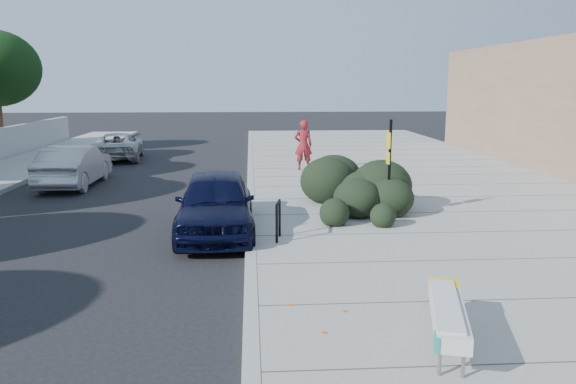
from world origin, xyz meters
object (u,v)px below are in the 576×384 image
sign_post (389,162)px  suv_silver (118,146)px  bike_rack (278,217)px  wagon_silver (74,166)px  sedan_navy (216,203)px  pedestrian (303,145)px  bench (448,312)px

sign_post → suv_silver: size_ratio=0.55×
bike_rack → wagon_silver: (-6.62, 7.74, 0.04)m
sedan_navy → bike_rack: bearing=-39.7°
bike_rack → pedestrian: 10.07m
bench → bike_rack: size_ratio=2.37×
bike_rack → sedan_navy: (-1.40, 1.10, 0.08)m
sign_post → wagon_silver: sign_post is taller
sign_post → sedan_navy: size_ratio=0.56×
bench → sedan_navy: sedan_navy is taller
bike_rack → pedestrian: pedestrian is taller
sign_post → sedan_navy: (-4.28, -0.90, -0.81)m
sedan_navy → suv_silver: bearing=109.8°
bench → pedestrian: size_ratio=1.04×
wagon_silver → pedestrian: bearing=-164.0°
pedestrian → bench: bearing=90.5°
sedan_navy → pedestrian: 9.31m
sign_post → sedan_navy: 4.45m
sedan_navy → wagon_silver: size_ratio=1.02×
bench → bike_rack: 5.53m
bike_rack → sign_post: 3.62m
sign_post → pedestrian: (-1.41, 7.95, -0.43)m
bench → pedestrian: (-0.43, 15.15, 0.49)m
wagon_silver → suv_silver: bearing=-88.6°
sign_post → pedestrian: 8.09m
sign_post → bike_rack: bearing=-148.5°
bike_rack → sign_post: (2.88, 2.00, 0.89)m
sedan_navy → wagon_silver: 8.44m
sedan_navy → bench: bearing=-63.9°
suv_silver → bench: bearing=106.9°
wagon_silver → suv_silver: size_ratio=0.96×
bench → sign_post: bearing=97.4°
bench → wagon_silver: 15.49m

